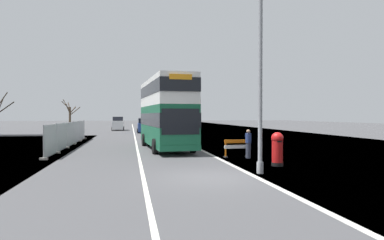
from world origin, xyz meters
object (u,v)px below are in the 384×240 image
Objects in this scene: car_receding_mid at (144,126)px; car_oncoming_near at (154,128)px; lamppost_foreground at (260,74)px; car_receding_far at (118,124)px; red_pillar_postbox at (277,147)px; double_decker_bus at (165,112)px; roadworks_barrier at (237,147)px; pedestrian_at_kerb at (248,144)px.

car_oncoming_near is at bearing -85.21° from car_receding_mid.
car_receding_far is (-7.47, 43.21, -3.22)m from lamppost_foreground.
double_decker_bus is at bearing 115.70° from red_pillar_postbox.
pedestrian_at_kerb reaches higher than roadworks_barrier.
lamppost_foreground is at bearing -104.10° from pedestrian_at_kerb.
double_decker_bus is at bearing 121.70° from roadworks_barrier.
red_pillar_postbox is 1.00× the size of pedestrian_at_kerb.
car_receding_far is (-4.68, 17.46, 0.10)m from car_oncoming_near.
car_receding_mid is (-5.19, 32.83, 0.06)m from red_pillar_postbox.
red_pillar_postbox is (1.65, 1.90, -3.36)m from lamppost_foreground.
roadworks_barrier is 0.91× the size of pedestrian_at_kerb.
car_oncoming_near is 18.08m from car_receding_far.
double_decker_bus is 2.77× the size of car_oncoming_near.
roadworks_barrier is at bearing -80.19° from car_oncoming_near.
lamppost_foreground is 43.97m from car_receding_far.
double_decker_bus is 6.97× the size of roadworks_barrier.
car_receding_mid is 30.10m from pedestrian_at_kerb.
red_pillar_postbox is 3.74m from roadworks_barrier.
lamppost_foreground is 5.41× the size of red_pillar_postbox.
red_pillar_postbox is at bearing -82.87° from pedestrian_at_kerb.
red_pillar_postbox is 24.26m from car_oncoming_near.
roadworks_barrier is 0.40× the size of car_oncoming_near.
car_receding_mid is (-0.63, 23.35, -1.76)m from double_decker_bus.
car_receding_far is at bearing 102.86° from pedestrian_at_kerb.
lamppost_foreground is at bearing -83.82° from car_oncoming_near.
roadworks_barrier is at bearing 137.58° from pedestrian_at_kerb.
red_pillar_postbox is 3.13m from pedestrian_at_kerb.
car_receding_far is at bearing 114.83° from car_receding_mid.
pedestrian_at_kerb is at bearing 75.90° from lamppost_foreground.
car_oncoming_near is at bearing 100.53° from red_pillar_postbox.
double_decker_bus is at bearing 104.37° from lamppost_foreground.
pedestrian_at_kerb is at bearing -77.14° from car_receding_far.
roadworks_barrier is at bearing -77.76° from car_receding_far.
red_pillar_postbox is 42.31m from car_receding_far.
lamppost_foreground is at bearing -84.18° from car_receding_mid.
red_pillar_postbox is at bearing -77.56° from car_receding_far.
car_oncoming_near is 9.01m from car_receding_mid.
pedestrian_at_kerb is (4.05, -20.74, -0.12)m from car_oncoming_near.
car_receding_far is (-3.93, 8.49, 0.08)m from car_receding_mid.
lamppost_foreground reaches higher than car_receding_mid.
pedestrian_at_kerb is (-0.39, 3.11, -0.08)m from red_pillar_postbox.
car_oncoming_near is (-3.50, 20.25, 0.31)m from roadworks_barrier.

